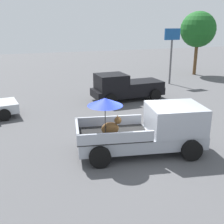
% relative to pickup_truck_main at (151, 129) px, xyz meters
% --- Properties ---
extents(ground_plane, '(80.00, 80.00, 0.00)m').
position_rel_pickup_truck_main_xyz_m(ground_plane, '(-0.40, 0.09, -0.98)').
color(ground_plane, '#4C4C4F').
extents(pickup_truck_main, '(5.32, 3.03, 2.41)m').
position_rel_pickup_truck_main_xyz_m(pickup_truck_main, '(0.00, 0.00, 0.00)').
color(pickup_truck_main, black).
rests_on(pickup_truck_main, ground).
extents(pickup_truck_red, '(4.84, 2.26, 1.80)m').
position_rel_pickup_truck_main_xyz_m(pickup_truck_red, '(2.10, 7.68, -0.11)').
color(pickup_truck_red, black).
rests_on(pickup_truck_red, ground).
extents(motel_sign, '(1.40, 0.16, 4.54)m').
position_rel_pickup_truck_main_xyz_m(motel_sign, '(7.64, 11.07, 2.24)').
color(motel_sign, '#59595B').
rests_on(motel_sign, ground).
extents(tree_by_lot, '(3.37, 3.37, 6.04)m').
position_rel_pickup_truck_main_xyz_m(tree_by_lot, '(12.34, 14.07, 3.35)').
color(tree_by_lot, brown).
rests_on(tree_by_lot, ground).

